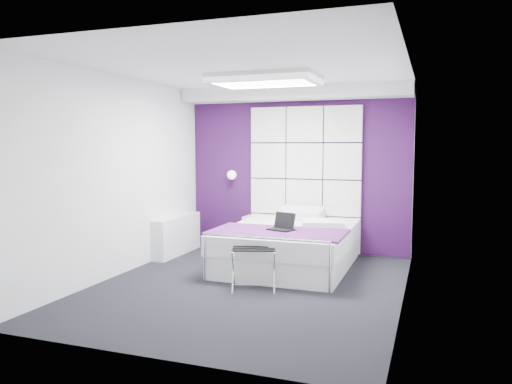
# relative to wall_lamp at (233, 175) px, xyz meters

# --- Properties ---
(floor) EXTENTS (4.40, 4.40, 0.00)m
(floor) POSITION_rel_wall_lamp_xyz_m (1.05, -2.06, -1.22)
(floor) COLOR black
(floor) RESTS_ON ground
(ceiling) EXTENTS (4.40, 4.40, 0.00)m
(ceiling) POSITION_rel_wall_lamp_xyz_m (1.05, -2.06, 1.38)
(ceiling) COLOR white
(ceiling) RESTS_ON wall_back
(wall_back) EXTENTS (3.60, 0.00, 3.60)m
(wall_back) POSITION_rel_wall_lamp_xyz_m (1.05, 0.14, 0.08)
(wall_back) COLOR white
(wall_back) RESTS_ON floor
(wall_left) EXTENTS (0.00, 4.40, 4.40)m
(wall_left) POSITION_rel_wall_lamp_xyz_m (-0.75, -2.06, 0.08)
(wall_left) COLOR white
(wall_left) RESTS_ON floor
(wall_right) EXTENTS (0.00, 4.40, 4.40)m
(wall_right) POSITION_rel_wall_lamp_xyz_m (2.85, -2.06, 0.08)
(wall_right) COLOR white
(wall_right) RESTS_ON floor
(accent_wall) EXTENTS (3.58, 0.02, 2.58)m
(accent_wall) POSITION_rel_wall_lamp_xyz_m (1.05, 0.13, 0.08)
(accent_wall) COLOR #300D3B
(accent_wall) RESTS_ON wall_back
(soffit) EXTENTS (3.58, 0.50, 0.20)m
(soffit) POSITION_rel_wall_lamp_xyz_m (1.05, -0.11, 1.28)
(soffit) COLOR white
(soffit) RESTS_ON wall_back
(headboard) EXTENTS (1.80, 0.08, 2.30)m
(headboard) POSITION_rel_wall_lamp_xyz_m (1.20, 0.08, -0.05)
(headboard) COLOR silver
(headboard) RESTS_ON wall_back
(skylight) EXTENTS (1.36, 0.86, 0.12)m
(skylight) POSITION_rel_wall_lamp_xyz_m (1.05, -1.46, 1.33)
(skylight) COLOR white
(skylight) RESTS_ON ceiling
(wall_lamp) EXTENTS (0.15, 0.15, 0.15)m
(wall_lamp) POSITION_rel_wall_lamp_xyz_m (0.00, 0.00, 0.00)
(wall_lamp) COLOR white
(wall_lamp) RESTS_ON wall_back
(radiator) EXTENTS (0.22, 1.20, 0.60)m
(radiator) POSITION_rel_wall_lamp_xyz_m (-0.64, -0.76, -0.92)
(radiator) COLOR white
(radiator) RESTS_ON floor
(bed) EXTENTS (1.74, 2.11, 0.74)m
(bed) POSITION_rel_wall_lamp_xyz_m (1.24, -0.97, -0.91)
(bed) COLOR white
(bed) RESTS_ON floor
(nightstand) EXTENTS (0.43, 0.34, 0.05)m
(nightstand) POSITION_rel_wall_lamp_xyz_m (0.46, -0.04, -0.69)
(nightstand) COLOR white
(nightstand) RESTS_ON wall_back
(luggage_rack) EXTENTS (0.50, 0.37, 0.50)m
(luggage_rack) POSITION_rel_wall_lamp_xyz_m (1.16, -2.18, -0.97)
(luggage_rack) COLOR silver
(luggage_rack) RESTS_ON floor
(laptop) EXTENTS (0.32, 0.23, 0.23)m
(laptop) POSITION_rel_wall_lamp_xyz_m (1.26, -1.39, -0.57)
(laptop) COLOR black
(laptop) RESTS_ON bed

